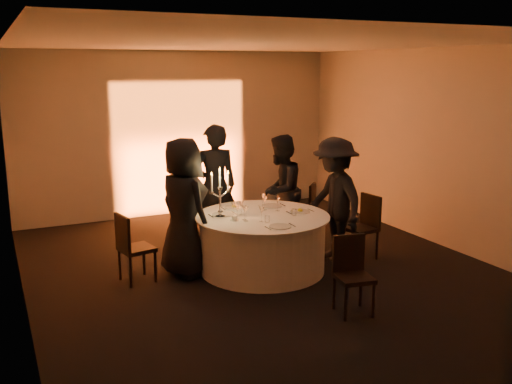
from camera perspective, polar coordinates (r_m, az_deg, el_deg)
name	(u,v)px	position (r m, az deg, el deg)	size (l,w,h in m)	color
floor	(262,270)	(7.85, 0.63, -7.80)	(7.00, 7.00, 0.00)	black
ceiling	(263,43)	(7.37, 0.69, 14.67)	(7.00, 7.00, 0.00)	silver
wall_back	(180,134)	(10.69, -7.63, 5.81)	(7.00, 7.00, 0.00)	#B3AFA6
wall_front	(462,229)	(4.65, 19.95, -3.46)	(7.00, 7.00, 0.00)	#B3AFA6
wall_left	(15,181)	(6.73, -22.97, 1.06)	(7.00, 7.00, 0.00)	#B3AFA6
wall_right	(439,148)	(9.17, 17.82, 4.23)	(7.00, 7.00, 0.00)	#B3AFA6
uplighter_fixture	(187,213)	(10.67, -6.91, -2.11)	(0.25, 0.12, 0.10)	black
banquet_table	(262,243)	(7.72, 0.64, -5.12)	(1.80, 1.80, 0.77)	black
chair_left	(131,244)	(7.43, -12.40, -5.14)	(0.47, 0.47, 0.91)	black
chair_back_left	(214,210)	(9.13, -4.21, -1.77)	(0.39, 0.39, 0.86)	black
chair_back_right	(306,206)	(9.36, 5.06, -1.43)	(0.53, 0.53, 0.86)	black
chair_right	(365,223)	(8.34, 10.80, -3.06)	(0.44, 0.44, 0.92)	black
chair_front	(352,270)	(6.52, 9.54, -7.70)	(0.44, 0.45, 0.87)	black
guest_left	(184,208)	(7.49, -7.25, -1.56)	(0.89, 0.58, 1.83)	black
guest_back_left	(215,186)	(8.67, -4.17, 0.59)	(0.69, 0.45, 1.88)	black
guest_back_right	(281,190)	(8.76, 2.48, 0.18)	(0.83, 0.65, 1.71)	black
guest_right	(335,199)	(8.13, 7.86, -0.72)	(1.14, 0.65, 1.76)	black
plate_left	(223,214)	(7.65, -3.36, -2.26)	(0.35, 0.29, 0.01)	white
plate_back_left	(234,207)	(8.02, -2.19, -1.47)	(0.36, 0.27, 0.08)	white
plate_back_right	(272,206)	(8.10, 1.60, -1.39)	(0.35, 0.28, 0.01)	white
plate_right	(300,211)	(7.81, 4.42, -1.88)	(0.36, 0.27, 0.08)	white
plate_front	(280,226)	(7.07, 2.43, -3.47)	(0.36, 0.27, 0.01)	white
coffee_cup	(234,218)	(7.36, -2.18, -2.65)	(0.11, 0.11, 0.07)	white
candelabra	(220,200)	(7.46, -3.60, -0.83)	(0.28, 0.14, 0.67)	silver
wine_glass_a	(244,209)	(7.37, -1.18, -1.75)	(0.07, 0.07, 0.19)	white
wine_glass_b	(263,197)	(8.04, 0.65, -0.54)	(0.07, 0.07, 0.19)	white
wine_glass_c	(234,206)	(7.54, -2.23, -1.44)	(0.07, 0.07, 0.19)	white
wine_glass_d	(262,211)	(7.27, 0.56, -1.94)	(0.07, 0.07, 0.19)	white
wine_glass_e	(278,201)	(7.82, 2.18, -0.92)	(0.07, 0.07, 0.19)	white
wine_glass_f	(241,205)	(7.60, -1.49, -1.31)	(0.07, 0.07, 0.19)	white
wine_glass_g	(246,211)	(7.29, -1.02, -1.90)	(0.07, 0.07, 0.19)	white
wine_glass_h	(265,200)	(7.85, 0.86, -0.86)	(0.07, 0.07, 0.19)	white
wine_glass_i	(237,209)	(7.39, -1.90, -1.72)	(0.07, 0.07, 0.19)	white
tumbler_a	(294,212)	(7.61, 3.82, -2.03)	(0.07, 0.07, 0.09)	white
tumbler_b	(267,219)	(7.25, 1.12, -2.74)	(0.07, 0.07, 0.09)	white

